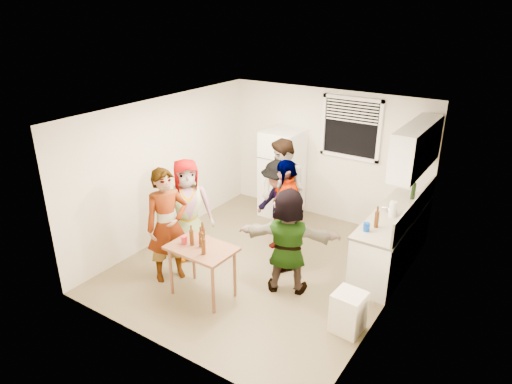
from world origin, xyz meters
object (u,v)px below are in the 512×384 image
Objects in this scene: wine_bottle at (412,199)px; guest_back_right at (278,248)px; guest_stripe at (172,276)px; serving_table at (204,294)px; guest_back_left at (282,236)px; beer_bottle_counter at (376,227)px; blue_cup at (366,231)px; refrigerator at (282,173)px; guest_grey at (190,255)px; kettle at (391,215)px; beer_bottle_table at (204,242)px; red_cup at (184,244)px; guest_orange at (287,288)px; trash_bin at (348,314)px; guest_black at (284,265)px.

wine_bottle is 0.18× the size of guest_back_right.
guest_stripe is (-2.75, -2.93, -0.90)m from wine_bottle.
serving_table is 0.51× the size of guest_back_left.
beer_bottle_counter is 0.20m from blue_cup.
guest_grey is at bearing -100.90° from refrigerator.
serving_table is at bearing -67.18° from guest_stripe.
kettle is at bearing -97.20° from wine_bottle.
beer_bottle_table is at bearing -77.67° from guest_back_right.
red_cup reaches higher than guest_orange.
guest_grey is at bearing 46.06° from guest_stripe.
kettle is 0.90× the size of beer_bottle_counter.
kettle is 0.14× the size of guest_orange.
trash_bin reaches higher than guest_black.
guest_back_right is (0.16, -0.43, 0.00)m from guest_back_left.
refrigerator is 6.93× the size of beer_bottle_counter.
guest_back_left is at bearing -171.78° from kettle.
beer_bottle_counter is at bearing -88.78° from kettle.
kettle reaches higher than serving_table.
trash_bin is at bearing -52.99° from guest_stripe.
serving_table is 0.55× the size of guest_grey.
guest_grey is at bearing 140.31° from serving_table.
trash_bin reaches higher than serving_table.
red_cup is 0.07× the size of guest_grey.
trash_bin is 0.35× the size of guest_orange.
refrigerator is 3.07m from red_cup.
wine_bottle is 2.68m from trash_bin.
red_cup is at bearing -86.75° from guest_back_left.
refrigerator reaches higher than red_cup.
guest_back_right reaches higher than guest_orange.
guest_stripe is 1.89m from guest_back_right.
red_cup is (-2.20, -2.28, -0.12)m from kettle.
beer_bottle_table is 0.11× the size of guest_black.
refrigerator is 7.74× the size of kettle.
beer_bottle_counter is 1.19× the size of beer_bottle_table.
guest_stripe is at bearing -133.23° from wine_bottle.
trash_bin reaches higher than guest_grey.
guest_black is at bearing 61.93° from beer_bottle_table.
serving_table is 0.72m from guest_stripe.
beer_bottle_table is at bearing -56.63° from guest_stripe.
wine_bottle reaches higher than guest_grey.
refrigerator is 2.91m from beer_bottle_table.
beer_bottle_counter is 1.95× the size of blue_cup.
kettle reaches higher than guest_back_left.
blue_cup is 2.09m from guest_back_left.
guest_back_right is (1.11, 0.99, 0.00)m from guest_grey.
trash_bin is (0.01, -2.60, -0.65)m from wine_bottle.
serving_table is at bearing -90.43° from guest_grey.
red_cup is (-2.30, -0.47, 0.53)m from trash_bin.
beer_bottle_counter is at bearing -159.52° from guest_orange.
refrigerator is at bearing 139.79° from guest_back_right.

